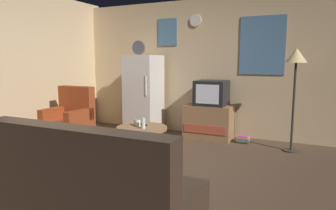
% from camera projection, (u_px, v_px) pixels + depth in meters
% --- Properties ---
extents(ground_plane, '(12.00, 12.00, 0.00)m').
position_uv_depth(ground_plane, '(136.00, 173.00, 3.84)').
color(ground_plane, '#4C3828').
extents(wall_with_art, '(5.20, 0.12, 2.53)m').
position_uv_depth(wall_with_art, '(202.00, 67.00, 5.84)').
color(wall_with_art, '#D1B284').
rests_on(wall_with_art, ground_plane).
extents(fridge, '(0.60, 0.62, 1.77)m').
position_uv_depth(fridge, '(144.00, 94.00, 5.92)').
color(fridge, silver).
rests_on(fridge, ground_plane).
extents(tv_stand, '(0.84, 0.53, 0.61)m').
position_uv_depth(tv_stand, '(209.00, 122.00, 5.54)').
color(tv_stand, '#8E6642').
rests_on(tv_stand, ground_plane).
extents(crt_tv, '(0.54, 0.51, 0.44)m').
position_uv_depth(crt_tv, '(212.00, 93.00, 5.45)').
color(crt_tv, black).
rests_on(crt_tv, tv_stand).
extents(standing_lamp, '(0.32, 0.32, 1.59)m').
position_uv_depth(standing_lamp, '(296.00, 63.00, 4.59)').
color(standing_lamp, '#332D28').
rests_on(standing_lamp, ground_plane).
extents(coffee_table, '(0.72, 0.72, 0.47)m').
position_uv_depth(coffee_table, '(142.00, 143.00, 4.38)').
color(coffee_table, '#8E6642').
rests_on(coffee_table, ground_plane).
extents(wine_glass, '(0.05, 0.05, 0.15)m').
position_uv_depth(wine_glass, '(143.00, 123.00, 4.22)').
color(wine_glass, silver).
rests_on(wine_glass, coffee_table).
extents(mug_ceramic_white, '(0.08, 0.08, 0.09)m').
position_uv_depth(mug_ceramic_white, '(138.00, 123.00, 4.37)').
color(mug_ceramic_white, silver).
rests_on(mug_ceramic_white, coffee_table).
extents(mug_ceramic_tan, '(0.08, 0.08, 0.09)m').
position_uv_depth(mug_ceramic_tan, '(137.00, 122.00, 4.42)').
color(mug_ceramic_tan, tan).
rests_on(mug_ceramic_tan, coffee_table).
extents(remote_control, '(0.16, 0.09, 0.02)m').
position_uv_depth(remote_control, '(143.00, 125.00, 4.44)').
color(remote_control, black).
rests_on(remote_control, coffee_table).
extents(armchair, '(0.68, 0.68, 0.96)m').
position_uv_depth(armchair, '(69.00, 124.00, 5.21)').
color(armchair, maroon).
rests_on(armchair, ground_plane).
extents(couch, '(1.70, 0.80, 0.92)m').
position_uv_depth(couch, '(94.00, 193.00, 2.54)').
color(couch, '#38281E').
rests_on(couch, ground_plane).
extents(book_stack, '(0.21, 0.17, 0.12)m').
position_uv_depth(book_stack, '(243.00, 139.00, 5.26)').
color(book_stack, tan).
rests_on(book_stack, ground_plane).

